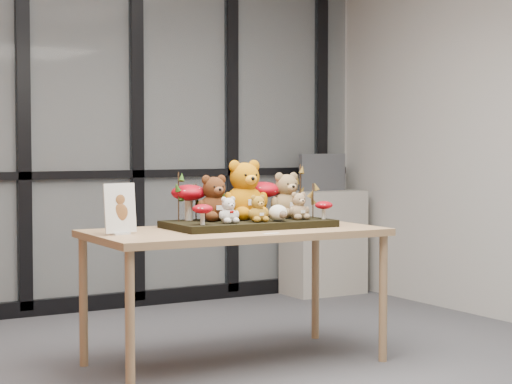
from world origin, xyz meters
TOP-DOWN VIEW (x-y plane):
  - floor at (0.00, 0.00)m, footprint 5.00×5.00m
  - room_shell at (0.00, 0.00)m, footprint 5.00×5.00m
  - glass_partition at (-0.00, 2.47)m, footprint 4.90×0.06m
  - display_table at (0.18, 0.40)m, footprint 1.71×0.89m
  - diorama_tray at (0.31, 0.46)m, footprint 0.98×0.51m
  - bear_pooh_yellow at (0.33, 0.56)m, footprint 0.31×0.28m
  - bear_brown_medium at (0.11, 0.54)m, footprint 0.23×0.21m
  - bear_tan_back at (0.62, 0.54)m, footprint 0.24×0.22m
  - bear_small_yellow at (0.30, 0.34)m, footprint 0.14×0.12m
  - bear_white_bow at (0.11, 0.34)m, footprint 0.13×0.12m
  - bear_beige_small at (0.59, 0.36)m, footprint 0.14×0.13m
  - plush_cream_hedgehog at (0.42, 0.32)m, footprint 0.08×0.08m
  - mushroom_back_left at (0.00, 0.64)m, footprint 0.21×0.21m
  - mushroom_back_right at (0.50, 0.62)m, footprint 0.22×0.22m
  - mushroom_front_left at (-0.07, 0.32)m, footprint 0.12×0.12m
  - mushroom_front_right at (0.75, 0.32)m, footprint 0.11×0.11m
  - sprig_green_far_left at (-0.09, 0.60)m, footprint 0.05×0.05m
  - sprig_green_mid_left at (0.05, 0.65)m, footprint 0.05×0.05m
  - sprig_dry_far_right at (0.73, 0.56)m, footprint 0.05×0.05m
  - sprig_dry_mid_right at (0.74, 0.43)m, footprint 0.05×0.05m
  - sprig_green_centre at (0.23, 0.66)m, footprint 0.05×0.05m
  - sign_holder at (-0.51, 0.44)m, footprint 0.20×0.08m
  - label_card at (0.22, 0.07)m, footprint 0.09×0.03m
  - cabinet at (2.07, 2.24)m, footprint 0.66×0.39m
  - monitor at (2.07, 2.26)m, footprint 0.45×0.05m

SIDE VIEW (x-z plane):
  - floor at x=0.00m, z-range 0.00..0.00m
  - cabinet at x=2.07m, z-range 0.00..0.88m
  - display_table at x=0.18m, z-range 0.33..1.12m
  - label_card at x=0.22m, z-range 0.79..0.79m
  - diorama_tray at x=0.31m, z-range 0.79..0.83m
  - plush_cream_hedgehog at x=0.42m, z-range 0.83..0.94m
  - mushroom_front_right at x=0.75m, z-range 0.83..0.95m
  - mushroom_front_left at x=-0.07m, z-range 0.83..0.96m
  - bear_white_bow at x=0.11m, z-range 0.83..1.00m
  - bear_small_yellow at x=0.30m, z-range 0.83..1.01m
  - sign_holder at x=-0.51m, z-range 0.78..1.06m
  - bear_beige_small at x=0.59m, z-range 0.83..1.01m
  - sprig_green_centre at x=0.23m, z-range 0.83..1.03m
  - sprig_dry_mid_right at x=0.74m, z-range 0.83..1.04m
  - sprig_green_mid_left at x=0.05m, z-range 0.83..1.05m
  - mushroom_back_left at x=0.00m, z-range 0.83..1.07m
  - mushroom_back_right at x=0.50m, z-range 0.83..1.07m
  - sprig_green_far_left at x=-0.09m, z-range 0.83..1.12m
  - bear_brown_medium at x=0.11m, z-range 0.83..1.13m
  - bear_tan_back at x=0.62m, z-range 0.83..1.14m
  - sprig_dry_far_right at x=0.73m, z-range 0.83..1.16m
  - bear_pooh_yellow at x=0.33m, z-range 0.83..1.22m
  - monitor at x=2.07m, z-range 0.88..1.20m
  - glass_partition at x=0.00m, z-range 0.03..2.81m
  - room_shell at x=0.00m, z-range -0.82..4.18m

